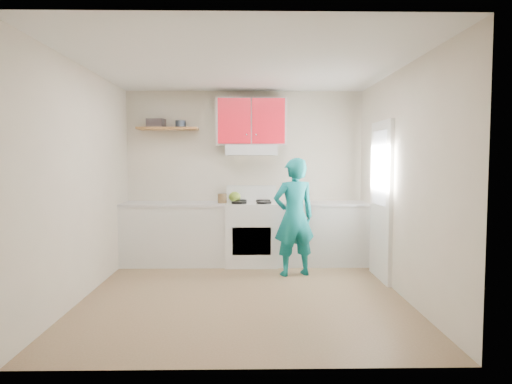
{
  "coord_description": "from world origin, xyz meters",
  "views": [
    {
      "loc": [
        0.05,
        -5.23,
        1.55
      ],
      "look_at": [
        0.15,
        0.55,
        1.15
      ],
      "focal_mm": 32.46,
      "sensor_mm": 36.0,
      "label": 1
    }
  ],
  "objects_px": {
    "crock": "(222,199)",
    "stove": "(251,233)",
    "person": "(294,217)",
    "kettle": "(235,197)",
    "tin": "(181,124)"
  },
  "relations": [
    {
      "from": "crock",
      "to": "tin",
      "type": "bearing_deg",
      "value": 161.74
    },
    {
      "from": "crock",
      "to": "person",
      "type": "xyz_separation_m",
      "value": [
        0.99,
        -0.6,
        -0.19
      ]
    },
    {
      "from": "crock",
      "to": "person",
      "type": "height_order",
      "value": "person"
    },
    {
      "from": "stove",
      "to": "person",
      "type": "xyz_separation_m",
      "value": [
        0.57,
        -0.67,
        0.33
      ]
    },
    {
      "from": "kettle",
      "to": "person",
      "type": "distance_m",
      "value": 1.15
    },
    {
      "from": "tin",
      "to": "crock",
      "type": "distance_m",
      "value": 1.29
    },
    {
      "from": "tin",
      "to": "kettle",
      "type": "bearing_deg",
      "value": -1.16
    },
    {
      "from": "kettle",
      "to": "crock",
      "type": "bearing_deg",
      "value": -132.43
    },
    {
      "from": "stove",
      "to": "kettle",
      "type": "height_order",
      "value": "kettle"
    },
    {
      "from": "kettle",
      "to": "person",
      "type": "bearing_deg",
      "value": -43.55
    },
    {
      "from": "stove",
      "to": "tin",
      "type": "distance_m",
      "value": 1.94
    },
    {
      "from": "tin",
      "to": "crock",
      "type": "bearing_deg",
      "value": -18.26
    },
    {
      "from": "crock",
      "to": "stove",
      "type": "bearing_deg",
      "value": 9.34
    },
    {
      "from": "kettle",
      "to": "crock",
      "type": "distance_m",
      "value": 0.26
    },
    {
      "from": "stove",
      "to": "kettle",
      "type": "xyz_separation_m",
      "value": [
        -0.25,
        0.12,
        0.54
      ]
    }
  ]
}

